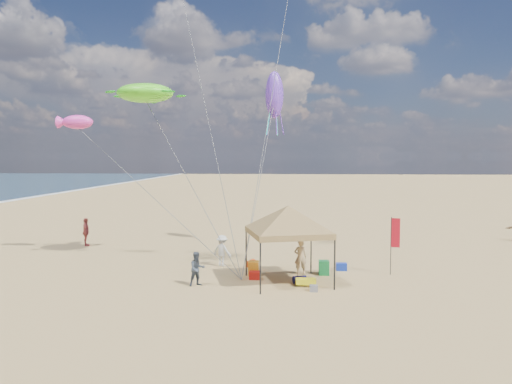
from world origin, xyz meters
TOP-DOWN VIEW (x-y plane):
  - ground at (0.00, 0.00)m, footprint 280.00×280.00m
  - canopy_tent at (1.67, 0.37)m, footprint 6.44×6.44m
  - feather_flag at (6.86, 2.18)m, footprint 0.43×0.13m
  - cooler_red at (0.11, 0.84)m, footprint 0.54×0.38m
  - cooler_blue at (4.39, 2.95)m, footprint 0.54×0.38m
  - bag_navy at (2.21, 0.21)m, footprint 0.69×0.54m
  - bag_orange at (-0.31, 3.52)m, footprint 0.54×0.69m
  - chair_green at (3.43, 1.97)m, footprint 0.50×0.50m
  - chair_yellow at (-0.02, 1.59)m, footprint 0.50×0.50m
  - crate_grey at (2.80, -1.10)m, footprint 0.34×0.30m
  - beach_cart at (2.48, -0.16)m, footprint 0.90×0.50m
  - person_near_a at (2.28, 2.01)m, footprint 0.66×0.46m
  - person_near_b at (-2.40, -0.52)m, footprint 0.95×0.89m
  - person_near_c at (-1.83, 3.45)m, footprint 1.24×1.01m
  - person_far_a at (-11.51, 8.70)m, footprint 0.85×1.17m
  - turtle_kite at (-5.91, 3.59)m, footprint 3.62×3.25m
  - fish_kite at (-10.24, 5.02)m, footprint 1.95×1.34m
  - squid_kite at (0.74, 8.61)m, footprint 1.17×1.17m

SIDE VIEW (x-z plane):
  - ground at x=0.00m, z-range 0.00..0.00m
  - crate_grey at x=2.80m, z-range 0.00..0.28m
  - bag_navy at x=2.21m, z-range 0.00..0.36m
  - bag_orange at x=-0.31m, z-range 0.00..0.36m
  - cooler_red at x=0.11m, z-range 0.00..0.38m
  - cooler_blue at x=4.39m, z-range 0.00..0.38m
  - beach_cart at x=2.48m, z-range 0.08..0.32m
  - chair_green at x=3.43m, z-range 0.00..0.70m
  - chair_yellow at x=-0.02m, z-range 0.00..0.70m
  - person_near_b at x=-2.40m, z-range 0.00..1.54m
  - person_near_c at x=-1.83m, z-range 0.00..1.67m
  - person_near_a at x=2.28m, z-range 0.00..1.72m
  - person_far_a at x=-11.51m, z-range 0.00..1.84m
  - feather_flag at x=6.86m, z-range 0.49..3.36m
  - canopy_tent at x=1.67m, z-range 1.37..5.49m
  - fish_kite at x=-10.24m, z-range 7.36..8.15m
  - turtle_kite at x=-5.91m, z-range 8.65..9.65m
  - squid_kite at x=0.74m, z-range 8.17..11.06m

